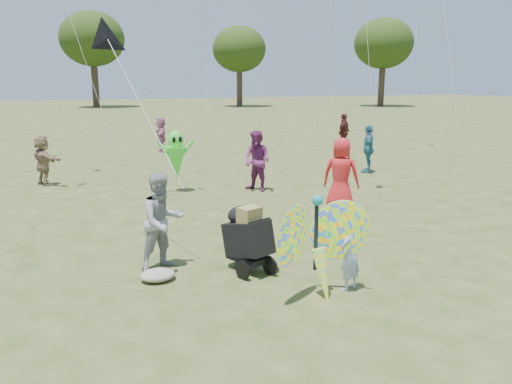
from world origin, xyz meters
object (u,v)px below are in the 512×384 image
Objects in this scene: child_girl at (350,255)px; crowd_d at (43,160)px; crowd_e at (257,161)px; crowd_j at (161,134)px; adult_man at (162,221)px; crowd_a at (341,175)px; jogging_stroller at (247,234)px; crowd_h at (344,132)px; alien_kite at (176,158)px; butterfly_kite at (319,247)px; crowd_c at (368,149)px.

crowd_d reaches higher than child_girl.
crowd_e is 9.15m from crowd_j.
crowd_a reaches higher than adult_man.
jogging_stroller is at bearing -41.99° from adult_man.
adult_man is 1.08× the size of crowd_d.
crowd_h reaches higher than crowd_j.
alien_kite is at bearing -140.04° from crowd_e.
crowd_e is at bearing 9.86° from crowd_j.
crowd_e reaches higher than crowd_h.
alien_kite is at bearing -6.69° from crowd_a.
adult_man is at bearing -106.07° from alien_kite.
jogging_stroller is (-1.10, 1.38, 0.06)m from child_girl.
crowd_j is at bearing 155.14° from crowd_e.
adult_man is at bearing -67.16° from crowd_e.
adult_man is 14.40m from crowd_j.
butterfly_kite is at bearing 97.46° from crowd_a.
crowd_e is (1.41, 6.91, 0.31)m from child_girl.
crowd_j is at bearing -54.37° from crowd_h.
jogging_stroller is (-2.51, -5.53, -0.25)m from crowd_e.
crowd_d is (-6.57, 6.11, -0.14)m from crowd_a.
child_girl is 10.15m from crowd_c.
crowd_h is at bearing -102.88° from crowd_d.
crowd_j is (4.83, 5.89, -0.00)m from crowd_d.
crowd_j is 1.33× the size of jogging_stroller.
crowd_a is 4.37m from jogging_stroller.
crowd_c is 0.94× the size of crowd_e.
adult_man is 0.99× the size of crowd_h.
butterfly_kite is at bearing -45.56° from crowd_e.
child_girl is 0.68× the size of crowd_c.
alien_kite is at bearing -2.23° from crowd_h.
crowd_h is (5.86, 9.08, -0.06)m from crowd_a.
crowd_h is at bearing 56.22° from butterfly_kite.
alien_kite is (-2.14, 0.79, 0.11)m from crowd_e.
crowd_a is at bearing 13.19° from crowd_j.
crowd_h is 1.46× the size of jogging_stroller.
crowd_a is at bearing -49.93° from alien_kite.
crowd_h is 15.80m from butterfly_kite.
crowd_d is at bearing -64.43° from crowd_c.
butterfly_kite is (-8.78, -13.13, -0.07)m from crowd_h.
child_girl is 0.59m from butterfly_kite.
crowd_d reaches higher than jogging_stroller.
crowd_e is at bearing -146.17° from crowd_d.
crowd_h reaches higher than crowd_c.
crowd_j is (-5.42, 7.88, -0.06)m from crowd_c.
crowd_j is at bearing -38.55° from crowd_a.
butterfly_kite is at bearing -18.50° from child_girl.
butterfly_kite is (-0.56, -0.03, 0.21)m from child_girl.
child_girl is 7.06m from crowd_e.
crowd_e is (-4.64, -1.24, 0.05)m from crowd_c.
adult_man is 0.95× the size of crowd_e.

